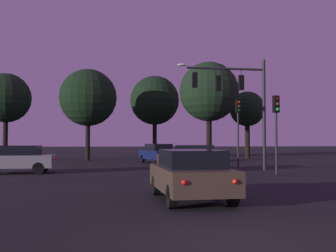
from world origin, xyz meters
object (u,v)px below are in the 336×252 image
object	(u,v)px
tree_center_horizon	(6,98)
tree_right_cluster	(209,92)
traffic_light_corner_left	(276,118)
traffic_light_corner_right	(238,119)
car_nearside_lane	(191,174)
tree_left_far	(247,109)
car_crossing_left	(17,159)
car_far_lane	(158,153)
tree_lot_edge	(155,101)
tree_behind_sign	(88,98)
car_crossing_right	(192,157)
traffic_signal_mast_arm	(237,93)

from	to	relation	value
tree_center_horizon	tree_right_cluster	world-z (taller)	tree_right_cluster
traffic_light_corner_left	traffic_light_corner_right	world-z (taller)	traffic_light_corner_right
traffic_light_corner_right	tree_center_horizon	bearing A→B (deg)	152.45
traffic_light_corner_right	car_nearside_lane	world-z (taller)	traffic_light_corner_right
traffic_light_corner_right	tree_left_far	size ratio (longest dim) A/B	0.69
car_crossing_left	car_far_lane	size ratio (longest dim) A/B	0.87
traffic_light_corner_right	tree_lot_edge	bearing A→B (deg)	106.06
tree_behind_sign	tree_left_far	size ratio (longest dim) A/B	1.23
car_far_lane	tree_center_horizon	xyz separation A→B (m)	(-12.96, 4.49, 4.67)
car_nearside_lane	car_crossing_right	xyz separation A→B (m)	(1.91, 11.78, -0.00)
traffic_light_corner_right	tree_behind_sign	distance (m)	15.08
tree_left_far	tree_lot_edge	distance (m)	9.85
car_far_lane	tree_left_far	distance (m)	12.63
car_nearside_lane	car_crossing_left	size ratio (longest dim) A/B	1.06
tree_lot_edge	traffic_light_corner_right	bearing A→B (deg)	-73.94
car_nearside_lane	tree_center_horizon	world-z (taller)	tree_center_horizon
traffic_light_corner_left	tree_left_far	world-z (taller)	tree_left_far
traffic_signal_mast_arm	traffic_light_corner_left	xyz separation A→B (m)	(1.18, -3.29, -1.70)
traffic_light_corner_right	tree_center_horizon	size ratio (longest dim) A/B	0.60
tree_left_far	tree_right_cluster	distance (m)	6.20
car_crossing_left	tree_left_far	size ratio (longest dim) A/B	0.62
traffic_signal_mast_arm	tree_right_cluster	size ratio (longest dim) A/B	0.77
tree_left_far	traffic_light_corner_right	bearing A→B (deg)	-109.35
traffic_light_corner_left	tree_center_horizon	xyz separation A→B (m)	(-18.39, 15.76, 2.51)
traffic_signal_mast_arm	tree_center_horizon	size ratio (longest dim) A/B	0.88
tree_lot_edge	tree_center_horizon	bearing A→B (deg)	-153.35
tree_left_far	tree_right_cluster	bearing A→B (deg)	-139.87
traffic_light_corner_left	car_crossing_left	size ratio (longest dim) A/B	1.01
traffic_signal_mast_arm	car_far_lane	world-z (taller)	traffic_signal_mast_arm
car_far_lane	tree_right_cluster	bearing A→B (deg)	35.57
tree_behind_sign	tree_right_cluster	xyz separation A→B (m)	(10.74, -1.57, 0.47)
traffic_light_corner_right	car_crossing_right	xyz separation A→B (m)	(-3.65, -3.06, -2.43)
traffic_light_corner_right	car_crossing_right	bearing A→B (deg)	-140.04
car_nearside_lane	car_crossing_left	bearing A→B (deg)	126.56
traffic_light_corner_right	tree_right_cluster	size ratio (longest dim) A/B	0.52
car_crossing_left	tree_lot_edge	world-z (taller)	tree_lot_edge
tree_left_far	tree_lot_edge	world-z (taller)	tree_lot_edge
tree_behind_sign	tree_left_far	distance (m)	15.58
tree_lot_edge	car_far_lane	bearing A→B (deg)	-92.38
traffic_light_corner_left	car_crossing_left	world-z (taller)	traffic_light_corner_left
car_nearside_lane	tree_lot_edge	distance (m)	31.46
tree_center_horizon	tree_lot_edge	world-z (taller)	tree_lot_edge
traffic_light_corner_left	tree_lot_edge	bearing A→B (deg)	102.45
tree_center_horizon	tree_right_cluster	bearing A→B (deg)	-3.41
car_nearside_lane	car_far_lane	size ratio (longest dim) A/B	0.92
traffic_light_corner_left	car_nearside_lane	size ratio (longest dim) A/B	0.95
car_far_lane	car_nearside_lane	bearing A→B (deg)	-91.26
traffic_light_corner_left	car_crossing_right	size ratio (longest dim) A/B	0.96
traffic_light_corner_left	tree_left_far	xyz separation A→B (m)	(4.00, 18.61, 1.91)
traffic_signal_mast_arm	car_crossing_left	bearing A→B (deg)	-174.83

